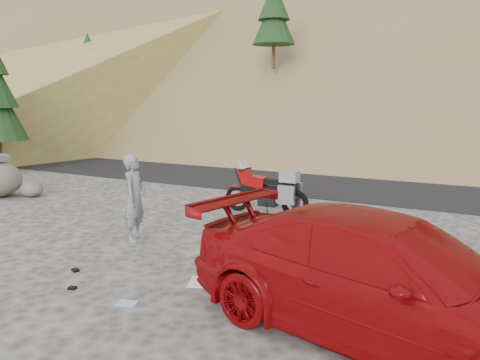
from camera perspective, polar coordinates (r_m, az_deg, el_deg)
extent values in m
plane|color=#43403D|center=(8.96, -10.19, -7.95)|extent=(140.00, 140.00, 0.00)
cube|color=black|center=(16.76, 9.32, 0.24)|extent=(120.00, 7.00, 0.05)
cube|color=brown|center=(37.19, 23.99, 16.97)|extent=(110.00, 51.90, 46.72)
cube|color=brown|center=(37.23, 24.03, 17.42)|extent=(110.00, 43.28, 36.46)
cube|color=olive|center=(44.30, -24.85, 7.78)|extent=(45.29, 46.00, 24.26)
cylinder|color=#3A2315|center=(22.79, 4.10, 15.11)|extent=(0.17, 0.17, 1.40)
cone|color=black|center=(22.99, 4.15, 18.94)|extent=(2.00, 2.00, 2.25)
cone|color=black|center=(23.15, 4.18, 21.02)|extent=(1.50, 1.50, 1.76)
cylinder|color=#3A2315|center=(32.56, -17.81, 10.65)|extent=(0.15, 0.15, 1.26)
cone|color=black|center=(32.63, -17.94, 13.09)|extent=(1.80, 1.80, 2.03)
cone|color=black|center=(32.69, -18.01, 14.43)|extent=(1.35, 1.35, 1.58)
cone|color=black|center=(32.77, -18.08, 15.76)|extent=(0.90, 0.90, 1.13)
cylinder|color=#3A2315|center=(19.90, -27.26, 2.99)|extent=(0.18, 0.18, 1.54)
torus|color=black|center=(11.55, -0.33, -2.20)|extent=(0.64, 0.14, 0.64)
cylinder|color=black|center=(11.55, -0.33, -2.20)|extent=(0.20, 0.06, 0.19)
torus|color=black|center=(10.97, 6.72, -2.89)|extent=(0.68, 0.16, 0.68)
cylinder|color=black|center=(10.97, 6.72, -2.89)|extent=(0.22, 0.08, 0.21)
cylinder|color=black|center=(11.45, 0.02, -0.47)|extent=(0.36, 0.07, 0.79)
cylinder|color=black|center=(11.33, 0.64, 1.31)|extent=(0.06, 0.60, 0.04)
cube|color=black|center=(11.21, 3.00, -1.46)|extent=(1.17, 0.27, 0.29)
cube|color=black|center=(11.21, 3.45, -2.48)|extent=(0.45, 0.31, 0.27)
cube|color=maroon|center=(11.25, 1.97, -0.15)|extent=(0.52, 0.31, 0.30)
cube|color=maroon|center=(11.34, 0.77, 0.53)|extent=(0.30, 0.34, 0.34)
cube|color=silver|center=(11.34, 0.46, 1.81)|extent=(0.12, 0.29, 0.25)
cube|color=black|center=(11.07, 4.16, -0.23)|extent=(0.54, 0.23, 0.12)
cube|color=black|center=(10.94, 5.95, -0.58)|extent=(0.35, 0.19, 0.10)
cube|color=#B5B4B9|center=(10.73, 5.65, -1.83)|extent=(0.39, 0.13, 0.44)
cube|color=#B5B4B9|center=(11.20, 6.57, -1.37)|extent=(0.39, 0.13, 0.44)
cube|color=gray|center=(10.90, 6.06, 0.42)|extent=(0.42, 0.34, 0.25)
cube|color=maroon|center=(11.50, -0.33, -0.78)|extent=(0.29, 0.13, 0.04)
cylinder|color=black|center=(11.07, 3.31, -3.50)|extent=(0.03, 0.20, 0.35)
cylinder|color=#B5B4B9|center=(10.90, 5.52, -2.59)|extent=(0.45, 0.10, 0.13)
imported|color=gray|center=(9.43, -12.49, -7.14)|extent=(0.56, 0.70, 1.69)
imported|color=maroon|center=(5.90, 16.95, -17.79)|extent=(5.12, 2.92, 1.40)
ellipsoid|color=#56524A|center=(14.55, -24.09, -1.07)|extent=(0.81, 0.77, 0.40)
cube|color=white|center=(7.15, -4.23, -12.32)|extent=(0.62, 0.59, 0.02)
cylinder|color=#17468F|center=(6.50, 5.91, -13.99)|extent=(0.42, 0.27, 0.16)
cylinder|color=#17468F|center=(6.55, -0.65, -13.29)|extent=(0.11, 0.11, 0.25)
cone|color=#AF270B|center=(6.28, 6.97, -14.88)|extent=(0.14, 0.14, 0.16)
cube|color=black|center=(8.02, -19.44, -10.32)|extent=(0.16, 0.14, 0.04)
cube|color=black|center=(7.31, -19.76, -12.28)|extent=(0.13, 0.11, 0.04)
cube|color=#96B5E8|center=(6.64, -13.61, -14.38)|extent=(0.31, 0.27, 0.01)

